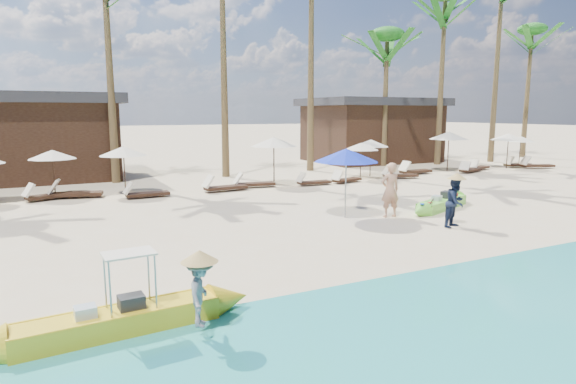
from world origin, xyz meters
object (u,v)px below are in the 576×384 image
green_canoe (442,203)px  yellow_canoe (120,320)px  tourist (390,190)px  blue_umbrella (346,155)px

green_canoe → yellow_canoe: (-11.48, -5.10, 0.01)m
green_canoe → yellow_canoe: bearing=-178.1°
tourist → blue_umbrella: bearing=-15.4°
yellow_canoe → tourist: 10.22m
yellow_canoe → tourist: (8.97, 4.85, 0.68)m
green_canoe → yellow_canoe: yellow_canoe is taller
green_canoe → blue_umbrella: bearing=153.1°
tourist → blue_umbrella: blue_umbrella is taller
tourist → blue_umbrella: size_ratio=0.80×
yellow_canoe → blue_umbrella: size_ratio=2.17×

